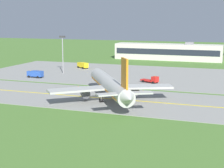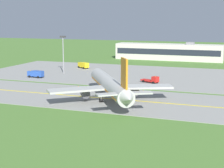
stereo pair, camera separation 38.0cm
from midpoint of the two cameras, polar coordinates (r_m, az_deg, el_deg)
The scene contains 12 objects.
ground_plane at distance 94.16m, azimuth -2.67°, elevation -2.27°, with size 500.00×500.00×0.00m, color #47702D.
taxiway_strip at distance 94.15m, azimuth -2.67°, elevation -2.25°, with size 240.00×28.00×0.10m, color gray.
apron_pad at distance 130.93m, azimuth 8.47°, elevation 1.29°, with size 140.00×52.00×0.10m, color gray.
taxiway_centreline at distance 94.13m, azimuth -2.67°, elevation -2.21°, with size 220.00×0.60×0.01m, color yellow.
airplane_lead at distance 89.86m, azimuth -0.24°, elevation -0.19°, with size 29.39×35.21×12.70m.
service_truck_baggage at distance 150.48m, azimuth -4.65°, elevation 3.14°, with size 6.13×5.04×2.60m.
service_truck_fuel at distance 128.84m, azimuth -12.32°, elevation 1.67°, with size 6.10×2.60×2.60m.
service_truck_catering at distance 115.80m, azimuth 6.72°, elevation 0.69°, with size 6.68×4.50×2.59m.
terminal_building at distance 184.56m, azimuth 9.34°, elevation 5.22°, with size 55.10×10.78×9.44m.
apron_light_mast at distance 135.92m, azimuth -7.95°, elevation 5.58°, with size 2.40×0.50×14.70m.
traffic_cone_near_edge at distance 101.65m, azimuth 5.26°, elevation -1.18°, with size 0.44×0.44×0.60m, color orange.
traffic_cone_mid_edge at distance 108.20m, azimuth -5.41°, elevation -0.46°, with size 0.44×0.44×0.60m, color orange.
Camera 2 is at (35.43, -84.70, 20.92)m, focal length 55.72 mm.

